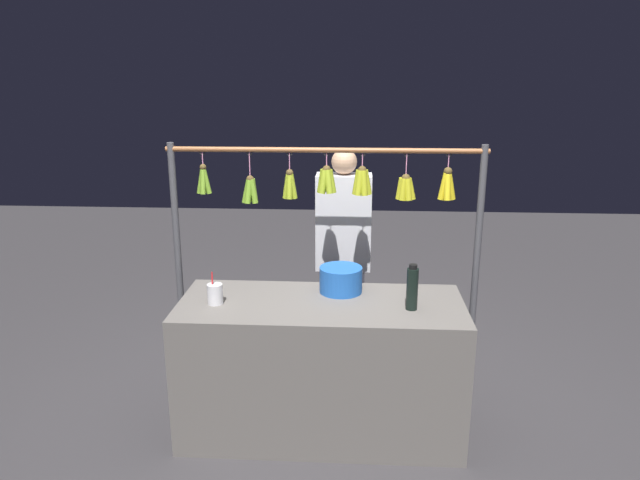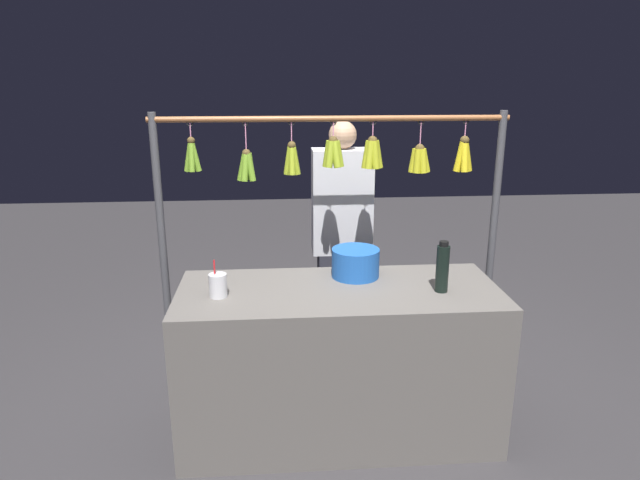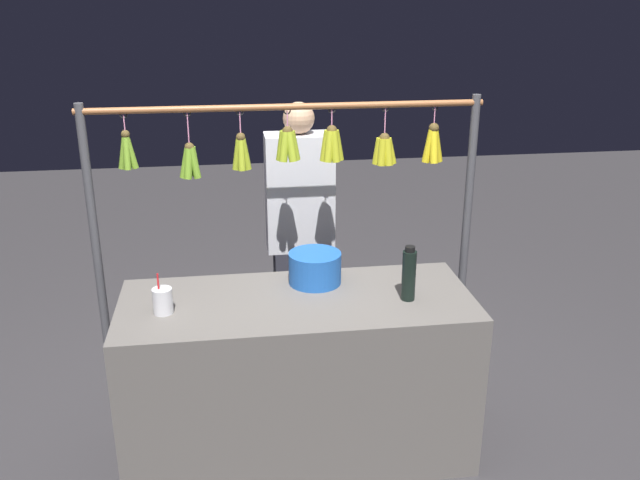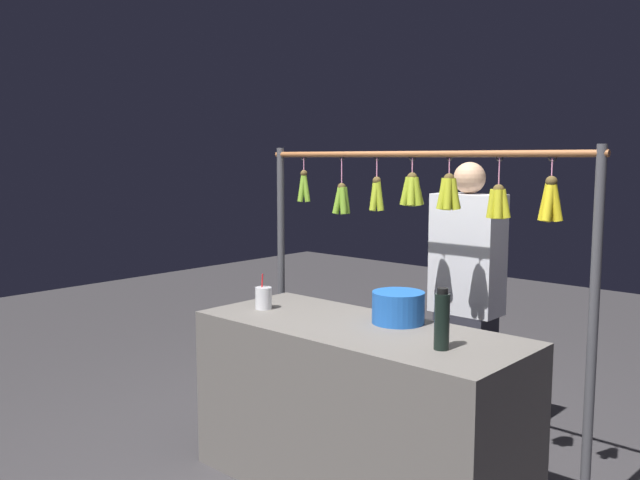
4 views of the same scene
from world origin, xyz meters
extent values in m
cube|color=#66605B|center=(0.00, 0.00, 0.42)|extent=(1.66, 0.68, 0.83)
cylinder|color=#4C4C51|center=(-0.96, -0.43, 0.85)|extent=(0.04, 0.04, 1.70)
cylinder|color=#4C4C51|center=(0.96, -0.43, 0.85)|extent=(0.04, 0.04, 1.70)
cylinder|color=#9E6038|center=(0.00, -0.43, 1.66)|extent=(1.98, 0.03, 0.03)
torus|color=black|center=(-0.75, -0.43, 1.64)|extent=(0.04, 0.02, 0.04)
cylinder|color=pink|center=(-0.75, -0.43, 1.59)|extent=(0.01, 0.01, 0.10)
sphere|color=brown|center=(-0.75, -0.43, 1.53)|extent=(0.05, 0.05, 0.05)
cylinder|color=yellow|center=(-0.73, -0.43, 1.45)|extent=(0.07, 0.04, 0.18)
cylinder|color=yellow|center=(-0.75, -0.41, 1.45)|extent=(0.04, 0.08, 0.18)
cylinder|color=yellow|center=(-0.77, -0.43, 1.45)|extent=(0.07, 0.04, 0.18)
cylinder|color=yellow|center=(-0.75, -0.45, 1.45)|extent=(0.04, 0.07, 0.18)
torus|color=black|center=(-0.50, -0.43, 1.64)|extent=(0.04, 0.01, 0.04)
cylinder|color=pink|center=(-0.50, -0.43, 1.56)|extent=(0.01, 0.01, 0.15)
sphere|color=brown|center=(-0.50, -0.43, 1.49)|extent=(0.05, 0.05, 0.05)
cylinder|color=gold|center=(-0.47, -0.43, 1.42)|extent=(0.06, 0.04, 0.14)
cylinder|color=gold|center=(-0.48, -0.40, 1.42)|extent=(0.05, 0.06, 0.14)
cylinder|color=gold|center=(-0.51, -0.40, 1.42)|extent=(0.05, 0.06, 0.14)
cylinder|color=gold|center=(-0.53, -0.42, 1.42)|extent=(0.07, 0.04, 0.14)
cylinder|color=gold|center=(-0.51, -0.45, 1.42)|extent=(0.06, 0.07, 0.14)
cylinder|color=gold|center=(-0.48, -0.45, 1.42)|extent=(0.06, 0.07, 0.14)
torus|color=black|center=(-0.23, -0.43, 1.64)|extent=(0.04, 0.02, 0.04)
cylinder|color=pink|center=(-0.23, -0.43, 1.59)|extent=(0.01, 0.01, 0.10)
sphere|color=brown|center=(-0.23, -0.43, 1.54)|extent=(0.05, 0.05, 0.05)
cylinder|color=#AFB825|center=(-0.20, -0.43, 1.46)|extent=(0.06, 0.04, 0.16)
cylinder|color=#AFB825|center=(-0.21, -0.40, 1.46)|extent=(0.06, 0.06, 0.16)
cylinder|color=#AFB825|center=(-0.24, -0.40, 1.46)|extent=(0.05, 0.07, 0.16)
cylinder|color=#AFB825|center=(-0.26, -0.43, 1.46)|extent=(0.07, 0.04, 0.16)
cylinder|color=#AFB825|center=(-0.24, -0.45, 1.46)|extent=(0.06, 0.08, 0.16)
cylinder|color=#AFB825|center=(-0.22, -0.45, 1.46)|extent=(0.05, 0.07, 0.16)
torus|color=black|center=(-0.01, -0.43, 1.64)|extent=(0.04, 0.02, 0.04)
cylinder|color=pink|center=(-0.01, -0.43, 1.59)|extent=(0.01, 0.01, 0.10)
sphere|color=brown|center=(-0.01, -0.43, 1.54)|extent=(0.05, 0.05, 0.05)
cylinder|color=#9AB127|center=(0.02, -0.43, 1.47)|extent=(0.06, 0.04, 0.15)
cylinder|color=#9AB127|center=(0.01, -0.40, 1.47)|extent=(0.06, 0.06, 0.15)
cylinder|color=#9AB127|center=(-0.02, -0.40, 1.47)|extent=(0.06, 0.07, 0.15)
cylinder|color=#9AB127|center=(-0.04, -0.42, 1.47)|extent=(0.06, 0.04, 0.15)
cylinder|color=#9AB127|center=(-0.02, -0.45, 1.47)|extent=(0.06, 0.07, 0.16)
cylinder|color=#9AB127|center=(0.01, -0.45, 1.47)|extent=(0.05, 0.06, 0.15)
torus|color=black|center=(0.22, -0.43, 1.64)|extent=(0.04, 0.01, 0.04)
cylinder|color=pink|center=(0.22, -0.43, 1.58)|extent=(0.01, 0.01, 0.12)
sphere|color=brown|center=(0.22, -0.43, 1.52)|extent=(0.05, 0.05, 0.05)
cylinder|color=#9DB227|center=(0.24, -0.43, 1.43)|extent=(0.06, 0.04, 0.17)
cylinder|color=#9DB227|center=(0.22, -0.41, 1.43)|extent=(0.04, 0.07, 0.17)
cylinder|color=#9DB227|center=(0.20, -0.43, 1.43)|extent=(0.06, 0.04, 0.17)
cylinder|color=#9DB227|center=(0.22, -0.44, 1.43)|extent=(0.04, 0.07, 0.17)
torus|color=black|center=(0.47, -0.43, 1.64)|extent=(0.04, 0.01, 0.04)
cylinder|color=pink|center=(0.47, -0.43, 1.56)|extent=(0.01, 0.01, 0.16)
sphere|color=brown|center=(0.47, -0.43, 1.47)|extent=(0.05, 0.05, 0.05)
cylinder|color=#72A42B|center=(0.49, -0.42, 1.40)|extent=(0.07, 0.04, 0.16)
cylinder|color=#72A42B|center=(0.48, -0.41, 1.40)|extent=(0.05, 0.07, 0.16)
cylinder|color=#72A42B|center=(0.45, -0.42, 1.40)|extent=(0.06, 0.05, 0.16)
cylinder|color=#72A42B|center=(0.45, -0.44, 1.40)|extent=(0.05, 0.05, 0.16)
cylinder|color=#72A42B|center=(0.48, -0.45, 1.40)|extent=(0.05, 0.07, 0.16)
torus|color=black|center=(0.76, -0.43, 1.64)|extent=(0.04, 0.02, 0.04)
cylinder|color=pink|center=(0.76, -0.43, 1.59)|extent=(0.01, 0.01, 0.09)
sphere|color=brown|center=(0.76, -0.43, 1.55)|extent=(0.04, 0.04, 0.04)
cylinder|color=#73A42B|center=(0.78, -0.43, 1.46)|extent=(0.06, 0.03, 0.17)
cylinder|color=#73A42B|center=(0.76, -0.41, 1.46)|extent=(0.03, 0.07, 0.17)
cylinder|color=#73A42B|center=(0.75, -0.43, 1.46)|extent=(0.06, 0.03, 0.17)
cylinder|color=#73A42B|center=(0.77, -0.44, 1.46)|extent=(0.04, 0.07, 0.17)
cylinder|color=black|center=(-0.51, 0.07, 0.95)|extent=(0.07, 0.07, 0.24)
cylinder|color=black|center=(-0.51, 0.07, 1.08)|extent=(0.05, 0.05, 0.02)
cylinder|color=blue|center=(-0.11, -0.18, 0.91)|extent=(0.26, 0.26, 0.16)
cylinder|color=silver|center=(0.61, 0.06, 0.89)|extent=(0.09, 0.09, 0.12)
cylinder|color=red|center=(0.62, 0.06, 0.93)|extent=(0.01, 0.02, 0.19)
cube|color=#2D2D38|center=(-0.11, -0.84, 0.38)|extent=(0.31, 0.21, 0.77)
cube|color=silver|center=(-0.11, -0.84, 1.10)|extent=(0.38, 0.21, 0.67)
sphere|color=tan|center=(-0.11, -0.84, 1.53)|extent=(0.18, 0.18, 0.18)
camera|label=1|loc=(-0.18, 3.17, 2.11)|focal=32.96mm
camera|label=2|loc=(0.30, 2.64, 1.88)|focal=31.15mm
camera|label=3|loc=(0.30, 2.85, 2.20)|focal=38.00mm
camera|label=4|loc=(-1.99, 2.46, 1.64)|focal=37.63mm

